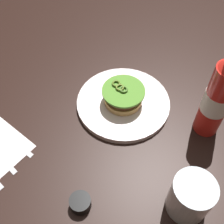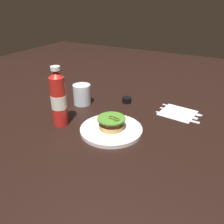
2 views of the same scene
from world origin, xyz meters
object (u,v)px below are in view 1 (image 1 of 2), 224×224
(burger_sandwich, at_px, (125,97))
(ketchup_bottle, at_px, (218,98))
(condiment_cup, at_px, (80,203))
(butter_knife, at_px, (0,132))
(dinner_plate, at_px, (124,103))
(water_glass, at_px, (190,197))

(burger_sandwich, distance_m, ketchup_bottle, 0.23)
(burger_sandwich, bearing_deg, condiment_cup, 102.36)
(butter_knife, bearing_deg, dinner_plate, -131.48)
(burger_sandwich, height_order, condiment_cup, burger_sandwich)
(dinner_plate, bearing_deg, condiment_cup, 102.72)
(dinner_plate, relative_size, butter_knife, 1.24)
(condiment_cup, bearing_deg, butter_knife, -8.02)
(condiment_cup, height_order, butter_knife, condiment_cup)
(burger_sandwich, relative_size, ketchup_bottle, 0.45)
(dinner_plate, xyz_separation_m, burger_sandwich, (-0.00, 0.00, 0.03))
(ketchup_bottle, bearing_deg, burger_sandwich, 13.73)
(ketchup_bottle, bearing_deg, condiment_cup, 66.04)
(dinner_plate, relative_size, water_glass, 2.50)
(ketchup_bottle, height_order, water_glass, ketchup_bottle)
(dinner_plate, distance_m, butter_knife, 0.33)
(ketchup_bottle, bearing_deg, dinner_plate, 13.26)
(ketchup_bottle, xyz_separation_m, butter_knife, (0.43, 0.30, -0.11))
(water_glass, bearing_deg, dinner_plate, -33.01)
(burger_sandwich, xyz_separation_m, water_glass, (-0.25, 0.17, 0.01))
(condiment_cup, bearing_deg, dinner_plate, -77.28)
(dinner_plate, distance_m, ketchup_bottle, 0.25)
(ketchup_bottle, relative_size, condiment_cup, 5.43)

